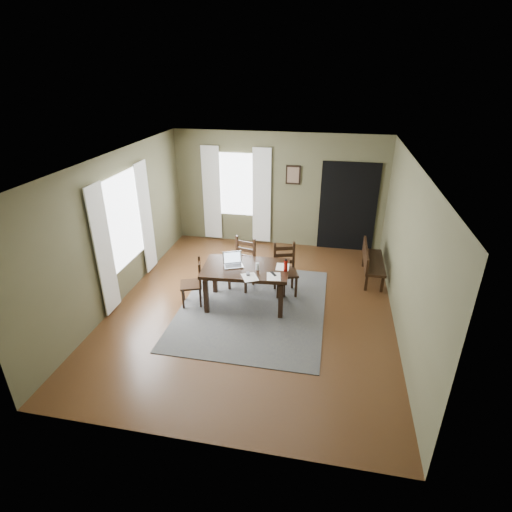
% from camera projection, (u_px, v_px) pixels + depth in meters
% --- Properties ---
extents(ground, '(5.00, 6.00, 0.01)m').
position_uv_depth(ground, '(253.00, 307.00, 7.37)').
color(ground, '#492C16').
extents(room_shell, '(5.02, 6.02, 2.71)m').
position_uv_depth(room_shell, '(253.00, 214.00, 6.59)').
color(room_shell, brown).
rests_on(room_shell, ground).
extents(rug, '(2.60, 3.20, 0.01)m').
position_uv_depth(rug, '(253.00, 306.00, 7.37)').
color(rug, '#434343').
rests_on(rug, ground).
extents(dining_table, '(1.59, 1.02, 0.76)m').
position_uv_depth(dining_table, '(246.00, 272.00, 7.16)').
color(dining_table, black).
rests_on(dining_table, rug).
extents(chair_end, '(0.49, 0.49, 0.88)m').
position_uv_depth(chair_end, '(194.00, 283.00, 7.29)').
color(chair_end, black).
rests_on(chair_end, rug).
extents(chair_back_left, '(0.53, 0.53, 1.00)m').
position_uv_depth(chair_back_left, '(242.00, 264.00, 7.85)').
color(chair_back_left, black).
rests_on(chair_back_left, rug).
extents(chair_back_right, '(0.54, 0.54, 0.99)m').
position_uv_depth(chair_back_right, '(285.00, 270.00, 7.65)').
color(chair_back_right, black).
rests_on(chair_back_right, rug).
extents(bench, '(0.40, 1.24, 0.70)m').
position_uv_depth(bench, '(371.00, 260.00, 8.19)').
color(bench, black).
rests_on(bench, ground).
extents(laptop, '(0.42, 0.38, 0.23)m').
position_uv_depth(laptop, '(233.00, 262.00, 7.17)').
color(laptop, '#B7B7BC').
rests_on(laptop, dining_table).
extents(computer_mouse, '(0.09, 0.12, 0.03)m').
position_uv_depth(computer_mouse, '(248.00, 274.00, 6.85)').
color(computer_mouse, '#3F3F42').
rests_on(computer_mouse, dining_table).
extents(tv_remote, '(0.13, 0.16, 0.02)m').
position_uv_depth(tv_remote, '(273.00, 274.00, 6.87)').
color(tv_remote, black).
rests_on(tv_remote, dining_table).
extents(drinking_glass, '(0.07, 0.07, 0.13)m').
position_uv_depth(drinking_glass, '(257.00, 266.00, 7.00)').
color(drinking_glass, silver).
rests_on(drinking_glass, dining_table).
extents(water_bottle, '(0.08, 0.08, 0.23)m').
position_uv_depth(water_bottle, '(286.00, 266.00, 6.94)').
color(water_bottle, '#A0140C').
rests_on(water_bottle, dining_table).
extents(paper_b, '(0.28, 0.34, 0.00)m').
position_uv_depth(paper_b, '(274.00, 277.00, 6.80)').
color(paper_b, white).
rests_on(paper_b, dining_table).
extents(paper_d, '(0.24, 0.31, 0.00)m').
position_uv_depth(paper_d, '(283.00, 267.00, 7.12)').
color(paper_d, white).
rests_on(paper_d, dining_table).
extents(paper_e, '(0.36, 0.39, 0.00)m').
position_uv_depth(paper_e, '(250.00, 277.00, 6.78)').
color(paper_e, white).
rests_on(paper_e, dining_table).
extents(window_left, '(0.01, 1.30, 1.70)m').
position_uv_depth(window_left, '(124.00, 220.00, 7.35)').
color(window_left, white).
rests_on(window_left, ground).
extents(window_back, '(1.00, 0.01, 1.50)m').
position_uv_depth(window_back, '(236.00, 185.00, 9.54)').
color(window_back, white).
rests_on(window_back, ground).
extents(curtain_left_near, '(0.03, 0.48, 2.30)m').
position_uv_depth(curtain_left_near, '(104.00, 251.00, 6.72)').
color(curtain_left_near, silver).
rests_on(curtain_left_near, ground).
extents(curtain_left_far, '(0.03, 0.48, 2.30)m').
position_uv_depth(curtain_left_far, '(146.00, 218.00, 8.17)').
color(curtain_left_far, silver).
rests_on(curtain_left_far, ground).
extents(curtain_back_left, '(0.44, 0.03, 2.30)m').
position_uv_depth(curtain_back_left, '(212.00, 194.00, 9.73)').
color(curtain_back_left, silver).
rests_on(curtain_back_left, ground).
extents(curtain_back_right, '(0.44, 0.03, 2.30)m').
position_uv_depth(curtain_back_right, '(262.00, 196.00, 9.52)').
color(curtain_back_right, silver).
rests_on(curtain_back_right, ground).
extents(framed_picture, '(0.34, 0.03, 0.44)m').
position_uv_depth(framed_picture, '(293.00, 175.00, 9.18)').
color(framed_picture, black).
rests_on(framed_picture, ground).
extents(doorway_back, '(1.30, 0.03, 2.10)m').
position_uv_depth(doorway_back, '(348.00, 207.00, 9.26)').
color(doorway_back, black).
rests_on(doorway_back, ground).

